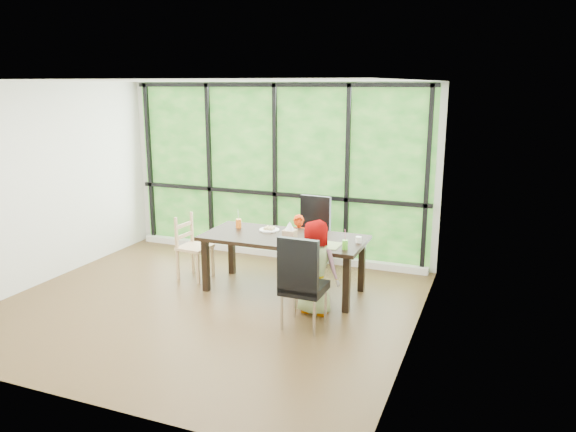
% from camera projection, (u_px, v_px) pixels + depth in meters
% --- Properties ---
extents(ground, '(5.00, 5.00, 0.00)m').
position_uv_depth(ground, '(207.00, 305.00, 6.76)').
color(ground, black).
rests_on(ground, ground).
extents(back_wall, '(5.00, 0.00, 5.00)m').
position_uv_depth(back_wall, '(276.00, 171.00, 8.48)').
color(back_wall, silver).
rests_on(back_wall, ground).
extents(foliage_backdrop, '(4.80, 0.02, 2.65)m').
position_uv_depth(foliage_backdrop, '(276.00, 171.00, 8.46)').
color(foliage_backdrop, '#164B15').
rests_on(foliage_backdrop, back_wall).
extents(window_mullions, '(4.80, 0.06, 2.65)m').
position_uv_depth(window_mullions, '(275.00, 172.00, 8.43)').
color(window_mullions, black).
rests_on(window_mullions, back_wall).
extents(window_sill, '(4.80, 0.12, 0.10)m').
position_uv_depth(window_sill, '(274.00, 253.00, 8.70)').
color(window_sill, silver).
rests_on(window_sill, ground).
extents(dining_table, '(2.14, 1.02, 0.75)m').
position_uv_depth(dining_table, '(284.00, 264.00, 7.16)').
color(dining_table, black).
rests_on(dining_table, ground).
extents(chair_window_leather, '(0.48, 0.48, 1.08)m').
position_uv_depth(chair_window_leather, '(310.00, 235.00, 7.91)').
color(chair_window_leather, black).
rests_on(chair_window_leather, ground).
extents(chair_interior_leather, '(0.47, 0.47, 1.08)m').
position_uv_depth(chair_interior_leather, '(304.00, 281.00, 6.06)').
color(chair_interior_leather, black).
rests_on(chair_interior_leather, ground).
extents(chair_end_beech, '(0.43, 0.45, 0.90)m').
position_uv_depth(chair_end_beech, '(195.00, 247.00, 7.63)').
color(chair_end_beech, tan).
rests_on(chair_end_beech, ground).
extents(child_toddler, '(0.35, 0.25, 0.90)m').
position_uv_depth(child_toddler, '(299.00, 247.00, 7.65)').
color(child_toddler, red).
rests_on(child_toddler, ground).
extents(child_older, '(0.59, 0.41, 1.14)m').
position_uv_depth(child_older, '(316.00, 268.00, 6.41)').
color(child_older, gray).
rests_on(child_older, ground).
extents(placemat, '(0.45, 0.33, 0.01)m').
position_uv_depth(placemat, '(322.00, 244.00, 6.70)').
color(placemat, tan).
rests_on(placemat, dining_table).
extents(plate_far, '(0.27, 0.27, 0.02)m').
position_uv_depth(plate_far, '(269.00, 230.00, 7.34)').
color(plate_far, white).
rests_on(plate_far, dining_table).
extents(plate_near, '(0.24, 0.24, 0.01)m').
position_uv_depth(plate_near, '(318.00, 244.00, 6.68)').
color(plate_near, white).
rests_on(plate_near, dining_table).
extents(orange_cup, '(0.08, 0.08, 0.12)m').
position_uv_depth(orange_cup, '(239.00, 223.00, 7.47)').
color(orange_cup, orange).
rests_on(orange_cup, dining_table).
extents(green_cup, '(0.07, 0.07, 0.11)m').
position_uv_depth(green_cup, '(345.00, 245.00, 6.50)').
color(green_cup, '#65DD32').
rests_on(green_cup, dining_table).
extents(white_mug, '(0.08, 0.08, 0.08)m').
position_uv_depth(white_mug, '(359.00, 240.00, 6.77)').
color(white_mug, white).
rests_on(white_mug, dining_table).
extents(tissue_box, '(0.15, 0.15, 0.13)m').
position_uv_depth(tissue_box, '(290.00, 235.00, 6.88)').
color(tissue_box, tan).
rests_on(tissue_box, dining_table).
extents(crepe_rolls_far, '(0.15, 0.12, 0.04)m').
position_uv_depth(crepe_rolls_far, '(269.00, 228.00, 7.34)').
color(crepe_rolls_far, tan).
rests_on(crepe_rolls_far, plate_far).
extents(crepe_rolls_near, '(0.10, 0.12, 0.04)m').
position_uv_depth(crepe_rolls_near, '(318.00, 242.00, 6.67)').
color(crepe_rolls_near, tan).
rests_on(crepe_rolls_near, plate_near).
extents(straw_white, '(0.01, 0.04, 0.20)m').
position_uv_depth(straw_white, '(238.00, 216.00, 7.45)').
color(straw_white, white).
rests_on(straw_white, orange_cup).
extents(straw_pink, '(0.01, 0.04, 0.20)m').
position_uv_depth(straw_pink, '(345.00, 237.00, 6.47)').
color(straw_pink, pink).
rests_on(straw_pink, green_cup).
extents(tissue, '(0.12, 0.12, 0.11)m').
position_uv_depth(tissue, '(290.00, 226.00, 6.85)').
color(tissue, white).
rests_on(tissue, tissue_box).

